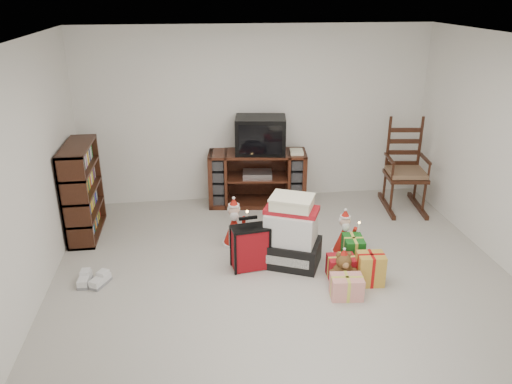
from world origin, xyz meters
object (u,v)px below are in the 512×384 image
Objects in this scene: sneaker_pair at (93,280)px; gift_cluster at (353,268)px; rocking_chair at (403,176)px; gift_pile at (291,235)px; crt_television at (261,135)px; santa_figurine at (344,237)px; tv_stand at (257,178)px; mrs_claus_figurine at (234,227)px; bookshelf at (83,192)px; teddy_bear at (342,269)px; red_suitcase at (250,247)px.

sneaker_pair is 0.38× the size of gift_cluster.
sneaker_pair is at bearing -151.56° from rocking_chair.
crt_television is at bearing 117.49° from gift_pile.
santa_figurine is 0.58m from gift_cluster.
sneaker_pair is at bearing -129.84° from tv_stand.
sneaker_pair is 2.79m from gift_cluster.
mrs_claus_figurine is (-1.26, 0.39, 0.02)m from santa_figurine.
sneaker_pair is at bearing -156.43° from mrs_claus_figurine.
teddy_bear is (2.91, -1.57, -0.41)m from bookshelf.
red_suitcase is (-0.47, -0.05, -0.10)m from gift_pile.
gift_pile is at bearing -2.57° from red_suitcase.
gift_cluster is at bearing -27.80° from red_suitcase.
red_suitcase is 0.80× the size of crt_television.
red_suitcase is at bearing -150.34° from gift_pile.
rocking_chair reaches higher than crt_television.
mrs_claus_figurine is (-2.50, -0.86, -0.22)m from rocking_chair.
gift_pile is 1.30× the size of mrs_claus_figurine.
mrs_claus_figurine is at bearing -153.34° from rocking_chair.
rocking_chair is 2.36m from gift_pile.
santa_figurine is 2.87m from sneaker_pair.
bookshelf is 0.89× the size of rocking_chair.
mrs_claus_figurine reaches higher than teddy_bear.
sneaker_pair is at bearing -129.05° from crt_television.
mrs_claus_figurine is (-1.07, 1.01, 0.08)m from teddy_bear.
gift_pile is at bearing 17.32° from sneaker_pair.
santa_figurine is 0.76× the size of crt_television.
gift_cluster is at bearing 20.59° from teddy_bear.
crt_television is at bearing -12.62° from tv_stand.
gift_pile reaches higher than gift_cluster.
sneaker_pair is at bearing 175.61° from red_suitcase.
red_suitcase is 1.73× the size of sneaker_pair.
teddy_bear is 0.65m from santa_figurine.
gift_cluster is (3.04, -1.53, -0.43)m from bookshelf.
crt_television is at bearing 104.50° from teddy_bear.
crt_television is (-2.01, 0.34, 0.59)m from rocking_chair.
bookshelf reaches higher than teddy_bear.
bookshelf is at bearing 115.05° from sneaker_pair.
teddy_bear is at bearing -107.64° from santa_figurine.
rocking_chair is (2.05, -0.36, 0.06)m from tv_stand.
red_suitcase is 1.98m from crt_television.
teddy_bear reaches higher than gift_cluster.
mrs_claus_figurine is at bearing 162.19° from gift_pile.
bookshelf is 2.47m from crt_television.
rocking_chair is 1.77× the size of crt_television.
sneaker_pair is 2.98m from crt_television.
rocking_chair reaches higher than gift_cluster.
teddy_bear is 2.67m from sneaker_pair.
red_suitcase is (-2.37, -1.44, -0.19)m from rocking_chair.
mrs_claus_figurine is (-0.45, -1.22, -0.16)m from tv_stand.
sneaker_pair is (0.26, -1.26, -0.52)m from bookshelf.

